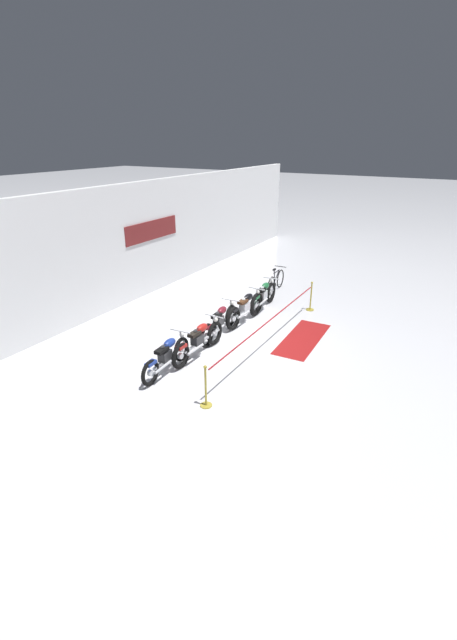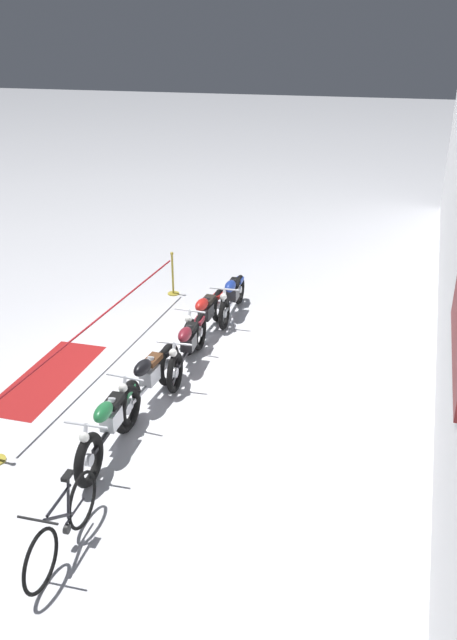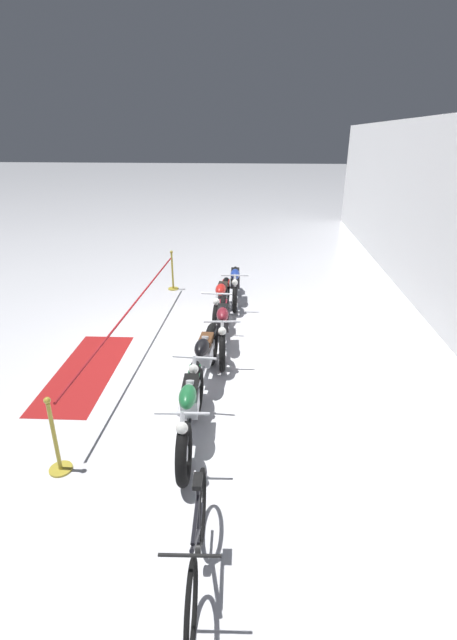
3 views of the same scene
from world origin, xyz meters
TOP-DOWN VIEW (x-y plane):
  - ground_plane at (0.00, 0.00)m, footprint 120.00×120.00m
  - motorcycle_blue_0 at (-2.61, 0.67)m, footprint 2.10×0.62m
  - motorcycle_red_1 at (-1.43, 0.46)m, footprint 2.37×0.62m
  - motorcycle_maroon_2 at (-0.05, 0.62)m, footprint 2.38×0.62m
  - motorcycle_black_3 at (1.33, 0.46)m, footprint 2.31×0.62m
  - motorcycle_green_4 at (2.67, 0.46)m, footprint 2.23×0.62m
  - bicycle at (4.62, 0.86)m, footprint 1.75×0.48m
  - stanchion_far_left at (-1.25, -1.04)m, footprint 6.79×0.28m
  - stanchion_mid_left at (3.38, -1.04)m, footprint 0.28×0.28m
  - floor_banner at (1.03, -1.67)m, footprint 2.81×1.11m

SIDE VIEW (x-z plane):
  - ground_plane at x=0.00m, z-range 0.00..0.00m
  - floor_banner at x=1.03m, z-range 0.00..0.01m
  - stanchion_mid_left at x=3.38m, z-range -0.17..0.88m
  - bicycle at x=4.62m, z-range -0.09..0.88m
  - motorcycle_blue_0 at x=-2.61m, z-range 0.00..0.92m
  - motorcycle_red_1 at x=-1.43m, z-range -0.01..0.93m
  - motorcycle_green_4 at x=2.67m, z-range -0.01..0.95m
  - motorcycle_maroon_2 at x=-0.05m, z-range 0.00..0.94m
  - motorcycle_black_3 at x=1.33m, z-range -0.01..0.95m
  - stanchion_far_left at x=-1.25m, z-range 0.16..1.22m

